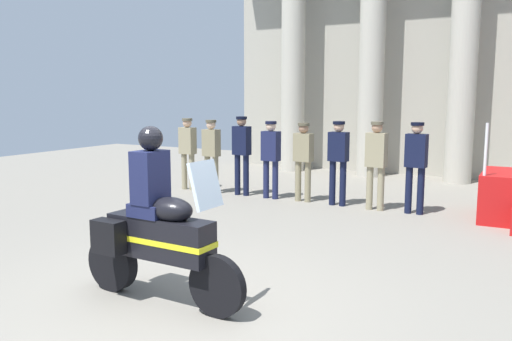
{
  "coord_description": "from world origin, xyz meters",
  "views": [
    {
      "loc": [
        3.22,
        -4.19,
        2.21
      ],
      "look_at": [
        -0.62,
        2.92,
        1.05
      ],
      "focal_mm": 36.68,
      "sensor_mm": 36.0,
      "label": 1
    }
  ],
  "objects_px": {
    "officer_in_row_5": "(338,156)",
    "officer_in_row_6": "(376,158)",
    "officer_in_row_0": "(188,148)",
    "officer_in_row_4": "(303,155)",
    "officer_in_row_3": "(271,153)",
    "motorcycle_with_rider": "(155,230)",
    "officer_in_row_1": "(211,150)",
    "officer_in_row_7": "(416,160)",
    "officer_in_row_2": "(242,149)"
  },
  "relations": [
    {
      "from": "officer_in_row_6",
      "to": "officer_in_row_1",
      "type": "bearing_deg",
      "value": 5.67
    },
    {
      "from": "officer_in_row_1",
      "to": "officer_in_row_7",
      "type": "height_order",
      "value": "officer_in_row_7"
    },
    {
      "from": "officer_in_row_0",
      "to": "officer_in_row_2",
      "type": "distance_m",
      "value": 1.48
    },
    {
      "from": "officer_in_row_6",
      "to": "motorcycle_with_rider",
      "type": "bearing_deg",
      "value": 87.25
    },
    {
      "from": "officer_in_row_1",
      "to": "officer_in_row_3",
      "type": "distance_m",
      "value": 1.47
    },
    {
      "from": "officer_in_row_4",
      "to": "officer_in_row_6",
      "type": "height_order",
      "value": "officer_in_row_6"
    },
    {
      "from": "officer_in_row_4",
      "to": "officer_in_row_3",
      "type": "bearing_deg",
      "value": 8.14
    },
    {
      "from": "officer_in_row_1",
      "to": "officer_in_row_7",
      "type": "relative_size",
      "value": 0.97
    },
    {
      "from": "officer_in_row_0",
      "to": "officer_in_row_1",
      "type": "distance_m",
      "value": 0.76
    },
    {
      "from": "officer_in_row_6",
      "to": "officer_in_row_7",
      "type": "height_order",
      "value": "officer_in_row_7"
    },
    {
      "from": "officer_in_row_6",
      "to": "officer_in_row_2",
      "type": "bearing_deg",
      "value": 3.55
    },
    {
      "from": "officer_in_row_7",
      "to": "officer_in_row_1",
      "type": "bearing_deg",
      "value": 5.93
    },
    {
      "from": "officer_in_row_5",
      "to": "officer_in_row_6",
      "type": "xyz_separation_m",
      "value": [
        0.79,
        -0.06,
        0.0
      ]
    },
    {
      "from": "officer_in_row_5",
      "to": "officer_in_row_0",
      "type": "bearing_deg",
      "value": 4.63
    },
    {
      "from": "officer_in_row_1",
      "to": "officer_in_row_5",
      "type": "height_order",
      "value": "officer_in_row_5"
    },
    {
      "from": "officer_in_row_0",
      "to": "officer_in_row_5",
      "type": "distance_m",
      "value": 3.74
    },
    {
      "from": "officer_in_row_2",
      "to": "officer_in_row_5",
      "type": "height_order",
      "value": "officer_in_row_2"
    },
    {
      "from": "officer_in_row_2",
      "to": "officer_in_row_6",
      "type": "xyz_separation_m",
      "value": [
        3.05,
        -0.1,
        -0.03
      ]
    },
    {
      "from": "officer_in_row_5",
      "to": "officer_in_row_6",
      "type": "distance_m",
      "value": 0.79
    },
    {
      "from": "officer_in_row_3",
      "to": "motorcycle_with_rider",
      "type": "xyz_separation_m",
      "value": [
        1.5,
        -5.7,
        -0.19
      ]
    },
    {
      "from": "officer_in_row_0",
      "to": "officer_in_row_6",
      "type": "bearing_deg",
      "value": -176.0
    },
    {
      "from": "officer_in_row_1",
      "to": "officer_in_row_7",
      "type": "xyz_separation_m",
      "value": [
        4.52,
        0.04,
        0.03
      ]
    },
    {
      "from": "officer_in_row_3",
      "to": "motorcycle_with_rider",
      "type": "relative_size",
      "value": 0.8
    },
    {
      "from": "officer_in_row_1",
      "to": "officer_in_row_3",
      "type": "relative_size",
      "value": 1.0
    },
    {
      "from": "officer_in_row_5",
      "to": "officer_in_row_3",
      "type": "bearing_deg",
      "value": 5.15
    },
    {
      "from": "officer_in_row_2",
      "to": "officer_in_row_7",
      "type": "bearing_deg",
      "value": -175.72
    },
    {
      "from": "officer_in_row_0",
      "to": "officer_in_row_7",
      "type": "relative_size",
      "value": 0.98
    },
    {
      "from": "officer_in_row_4",
      "to": "officer_in_row_5",
      "type": "xyz_separation_m",
      "value": [
        0.78,
        -0.04,
        0.03
      ]
    },
    {
      "from": "officer_in_row_3",
      "to": "officer_in_row_6",
      "type": "bearing_deg",
      "value": -176.26
    },
    {
      "from": "officer_in_row_1",
      "to": "motorcycle_with_rider",
      "type": "relative_size",
      "value": 0.8
    },
    {
      "from": "officer_in_row_0",
      "to": "officer_in_row_1",
      "type": "relative_size",
      "value": 1.01
    },
    {
      "from": "officer_in_row_1",
      "to": "officer_in_row_3",
      "type": "bearing_deg",
      "value": -171.29
    },
    {
      "from": "officer_in_row_5",
      "to": "officer_in_row_2",
      "type": "bearing_deg",
      "value": 4.43
    },
    {
      "from": "officer_in_row_6",
      "to": "officer_in_row_3",
      "type": "bearing_deg",
      "value": 3.74
    },
    {
      "from": "officer_in_row_4",
      "to": "officer_in_row_6",
      "type": "xyz_separation_m",
      "value": [
        1.57,
        -0.1,
        0.04
      ]
    },
    {
      "from": "officer_in_row_6",
      "to": "officer_in_row_4",
      "type": "bearing_deg",
      "value": 1.66
    },
    {
      "from": "officer_in_row_1",
      "to": "officer_in_row_4",
      "type": "xyz_separation_m",
      "value": [
        2.21,
        0.12,
        -0.01
      ]
    },
    {
      "from": "officer_in_row_7",
      "to": "officer_in_row_0",
      "type": "bearing_deg",
      "value": 4.46
    },
    {
      "from": "officer_in_row_7",
      "to": "motorcycle_with_rider",
      "type": "xyz_separation_m",
      "value": [
        -1.55,
        -5.65,
        -0.22
      ]
    },
    {
      "from": "officer_in_row_7",
      "to": "motorcycle_with_rider",
      "type": "bearing_deg",
      "value": 80.07
    },
    {
      "from": "officer_in_row_3",
      "to": "officer_in_row_4",
      "type": "bearing_deg",
      "value": -171.86
    },
    {
      "from": "officer_in_row_1",
      "to": "officer_in_row_0",
      "type": "bearing_deg",
      "value": -4.35
    },
    {
      "from": "officer_in_row_5",
      "to": "officer_in_row_6",
      "type": "bearing_deg",
      "value": -178.98
    },
    {
      "from": "officer_in_row_3",
      "to": "officer_in_row_5",
      "type": "bearing_deg",
      "value": -174.85
    },
    {
      "from": "officer_in_row_7",
      "to": "motorcycle_with_rider",
      "type": "height_order",
      "value": "motorcycle_with_rider"
    },
    {
      "from": "officer_in_row_4",
      "to": "officer_in_row_5",
      "type": "bearing_deg",
      "value": -177.69
    },
    {
      "from": "officer_in_row_3",
      "to": "officer_in_row_7",
      "type": "relative_size",
      "value": 0.97
    },
    {
      "from": "officer_in_row_4",
      "to": "officer_in_row_1",
      "type": "bearing_deg",
      "value": 8.52
    },
    {
      "from": "officer_in_row_1",
      "to": "officer_in_row_6",
      "type": "distance_m",
      "value": 3.78
    },
    {
      "from": "officer_in_row_4",
      "to": "officer_in_row_6",
      "type": "relative_size",
      "value": 0.96
    }
  ]
}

